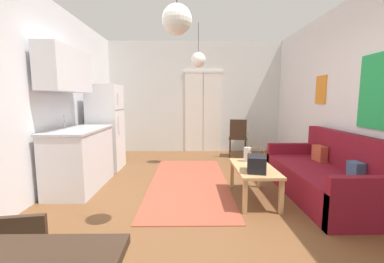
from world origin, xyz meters
name	(u,v)px	position (x,y,z in m)	size (l,w,h in m)	color
ground_plane	(201,209)	(0.00, 0.00, -0.05)	(4.95, 7.39, 0.10)	brown
wall_back	(195,98)	(0.01, 3.44, 1.39)	(4.55, 0.13, 2.81)	silver
wall_right	(382,95)	(2.22, 0.00, 1.40)	(0.12, 6.99, 2.81)	silver
wall_left	(17,95)	(-2.22, 0.00, 1.40)	(0.12, 6.99, 2.81)	silver
area_rug	(189,182)	(-0.16, 0.87, 0.01)	(1.23, 2.84, 0.01)	#9E4733
couch	(327,178)	(1.76, 0.27, 0.27)	(0.87, 2.00, 0.89)	maroon
coffee_table	(254,171)	(0.73, 0.20, 0.39)	(0.51, 0.98, 0.45)	tan
bamboo_vase	(247,154)	(0.70, 0.50, 0.55)	(0.10, 0.10, 0.43)	beige
handbag	(256,163)	(0.70, -0.02, 0.55)	(0.28, 0.35, 0.32)	black
refrigerator	(106,127)	(-1.76, 1.76, 0.81)	(0.58, 0.64, 1.63)	white
kitchen_counter	(77,137)	(-1.84, 0.68, 0.78)	(0.63, 1.28, 2.09)	silver
accent_chair	(238,136)	(0.99, 2.70, 0.50)	(0.49, 0.47, 0.90)	#382619
pendant_lamp_near	(177,19)	(-0.26, -0.70, 2.07)	(0.27, 0.27, 0.88)	black
pendant_lamp_far	(198,60)	(0.03, 1.91, 2.11)	(0.29, 0.29, 0.84)	black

